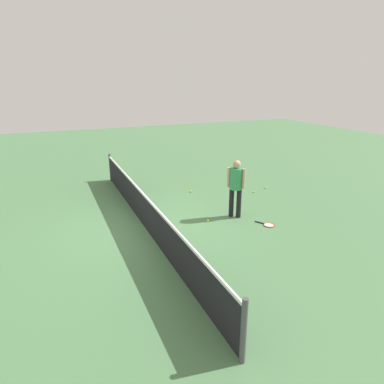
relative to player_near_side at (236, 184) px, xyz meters
The scene contains 9 objects.
ground_plane 2.82m from the player_near_side, 84.88° to the left, with size 40.00×40.00×0.00m, color #4C7A4C.
court_net 2.68m from the player_near_side, 84.88° to the left, with size 10.09×0.09×1.07m.
player_near_side is the anchor object (origin of this frame).
tennis_racket_near_player 1.45m from the player_near_side, 149.10° to the right, with size 0.59×0.45×0.03m.
tennis_ball_near_player 3.70m from the player_near_side, 31.35° to the right, with size 0.07×0.07×0.07m, color #C6E033.
tennis_ball_by_net 2.58m from the player_near_side, 46.44° to the right, with size 0.07×0.07×0.07m, color #C6E033.
tennis_ball_midcourt 1.32m from the player_near_side, 91.91° to the left, with size 0.07×0.07×0.07m, color #C6E033.
tennis_ball_baseline 3.22m from the player_near_side, 51.77° to the right, with size 0.07×0.07×0.07m, color #C6E033.
tennis_ball_stray_left 2.78m from the player_near_side, ahead, with size 0.07×0.07×0.07m, color #C6E033.
Camera 1 is at (-8.28, 2.18, 3.87)m, focal length 31.92 mm.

